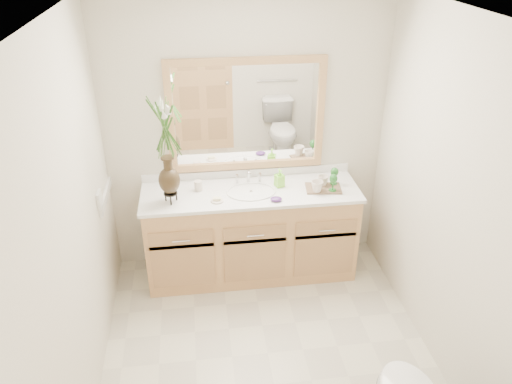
{
  "coord_description": "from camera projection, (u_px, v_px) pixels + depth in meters",
  "views": [
    {
      "loc": [
        -0.44,
        -2.65,
        2.84
      ],
      "look_at": [
        -0.0,
        0.65,
        1.02
      ],
      "focal_mm": 35.0,
      "sensor_mm": 36.0,
      "label": 1
    }
  ],
  "objects": [
    {
      "name": "vanity",
      "position": [
        251.0,
        234.0,
        4.41
      ],
      "size": [
        1.8,
        0.55,
        0.8
      ],
      "color": "tan",
      "rests_on": "floor"
    },
    {
      "name": "wall_back",
      "position": [
        246.0,
        137.0,
        4.27
      ],
      "size": [
        2.4,
        0.02,
        2.4
      ],
      "primitive_type": "cube",
      "color": "silver",
      "rests_on": "floor"
    },
    {
      "name": "goblet_front",
      "position": [
        333.0,
        180.0,
        4.13
      ],
      "size": [
        0.07,
        0.07,
        0.15
      ],
      "color": "#236925",
      "rests_on": "tray"
    },
    {
      "name": "purple_dish",
      "position": [
        276.0,
        199.0,
        4.04
      ],
      "size": [
        0.11,
        0.1,
        0.03
      ],
      "primitive_type": "ellipsoid",
      "rotation": [
        0.0,
        0.0,
        -0.32
      ],
      "color": "#492369",
      "rests_on": "counter"
    },
    {
      "name": "soap_dish",
      "position": [
        217.0,
        200.0,
        4.04
      ],
      "size": [
        0.1,
        0.1,
        0.03
      ],
      "color": "beige",
      "rests_on": "counter"
    },
    {
      "name": "counter",
      "position": [
        251.0,
        193.0,
        4.21
      ],
      "size": [
        1.84,
        0.57,
        0.03
      ],
      "primitive_type": "cube",
      "color": "white",
      "rests_on": "vanity"
    },
    {
      "name": "flower_vase",
      "position": [
        165.0,
        138.0,
        3.77
      ],
      "size": [
        0.2,
        0.2,
        0.82
      ],
      "rotation": [
        0.0,
        0.0,
        0.33
      ],
      "color": "black",
      "rests_on": "counter"
    },
    {
      "name": "tumbler",
      "position": [
        198.0,
        186.0,
        4.19
      ],
      "size": [
        0.07,
        0.07,
        0.09
      ],
      "primitive_type": "cylinder",
      "color": "beige",
      "rests_on": "counter"
    },
    {
      "name": "tray",
      "position": [
        323.0,
        188.0,
        4.23
      ],
      "size": [
        0.32,
        0.23,
        0.01
      ],
      "primitive_type": "cube",
      "rotation": [
        0.0,
        0.0,
        -0.12
      ],
      "color": "brown",
      "rests_on": "counter"
    },
    {
      "name": "wall_right",
      "position": [
        450.0,
        203.0,
        3.28
      ],
      "size": [
        0.02,
        2.6,
        2.4
      ],
      "primitive_type": "cube",
      "color": "silver",
      "rests_on": "floor"
    },
    {
      "name": "mirror",
      "position": [
        247.0,
        115.0,
        4.15
      ],
      "size": [
        1.32,
        0.04,
        0.97
      ],
      "color": "white",
      "rests_on": "wall_back"
    },
    {
      "name": "mug_right",
      "position": [
        323.0,
        180.0,
        4.24
      ],
      "size": [
        0.12,
        0.12,
        0.09
      ],
      "primitive_type": "imported",
      "rotation": [
        0.0,
        0.0,
        0.45
      ],
      "color": "beige",
      "rests_on": "tray"
    },
    {
      "name": "floor",
      "position": [
        268.0,
        353.0,
        3.72
      ],
      "size": [
        2.6,
        2.6,
        0.0
      ],
      "primitive_type": "plane",
      "color": "beige",
      "rests_on": "ground"
    },
    {
      "name": "switch_plate",
      "position": [
        99.0,
        199.0,
        3.78
      ],
      "size": [
        0.02,
        0.12,
        0.12
      ],
      "primitive_type": "cube",
      "color": "white",
      "rests_on": "wall_left"
    },
    {
      "name": "wall_front",
      "position": [
        320.0,
        382.0,
        2.01
      ],
      "size": [
        2.4,
        0.02,
        2.4
      ],
      "primitive_type": "cube",
      "color": "silver",
      "rests_on": "floor"
    },
    {
      "name": "wall_left",
      "position": [
        73.0,
        229.0,
        3.0
      ],
      "size": [
        0.02,
        2.6,
        2.4
      ],
      "primitive_type": "cube",
      "color": "silver",
      "rests_on": "floor"
    },
    {
      "name": "ceiling",
      "position": [
        273.0,
        17.0,
        2.56
      ],
      "size": [
        2.4,
        2.6,
        0.02
      ],
      "primitive_type": "cube",
      "color": "white",
      "rests_on": "wall_back"
    },
    {
      "name": "mug_left",
      "position": [
        317.0,
        186.0,
        4.14
      ],
      "size": [
        0.11,
        0.1,
        0.1
      ],
      "primitive_type": "imported",
      "rotation": [
        0.0,
        0.0,
        -0.09
      ],
      "color": "beige",
      "rests_on": "tray"
    },
    {
      "name": "sink",
      "position": [
        251.0,
        198.0,
        4.21
      ],
      "size": [
        0.38,
        0.34,
        0.23
      ],
      "color": "white",
      "rests_on": "counter"
    },
    {
      "name": "soap_bottle",
      "position": [
        279.0,
        179.0,
        4.24
      ],
      "size": [
        0.08,
        0.08,
        0.14
      ],
      "primitive_type": "imported",
      "rotation": [
        0.0,
        0.0,
        0.34
      ],
      "color": "#84EB37",
      "rests_on": "counter"
    },
    {
      "name": "goblet_back",
      "position": [
        334.0,
        173.0,
        4.24
      ],
      "size": [
        0.07,
        0.07,
        0.15
      ],
      "color": "#236925",
      "rests_on": "tray"
    }
  ]
}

